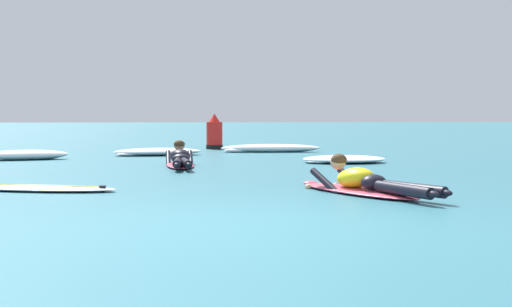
{
  "coord_description": "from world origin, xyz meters",
  "views": [
    {
      "loc": [
        -0.55,
        -6.48,
        1.04
      ],
      "look_at": [
        0.59,
        5.37,
        0.35
      ],
      "focal_mm": 49.61,
      "sensor_mm": 36.0,
      "label": 1
    }
  ],
  "objects_px": {
    "surfer_far": "(180,159)",
    "drifting_surfboard": "(40,188)",
    "surfer_near": "(364,184)",
    "channel_marker_buoy": "(214,135)"
  },
  "relations": [
    {
      "from": "surfer_far",
      "to": "drifting_surfboard",
      "type": "bearing_deg",
      "value": -114.66
    },
    {
      "from": "surfer_near",
      "to": "drifting_surfboard",
      "type": "xyz_separation_m",
      "value": [
        -4.19,
        0.82,
        -0.1
      ]
    },
    {
      "from": "surfer_far",
      "to": "drifting_surfboard",
      "type": "height_order",
      "value": "surfer_far"
    },
    {
      "from": "drifting_surfboard",
      "to": "channel_marker_buoy",
      "type": "height_order",
      "value": "channel_marker_buoy"
    },
    {
      "from": "drifting_surfboard",
      "to": "channel_marker_buoy",
      "type": "xyz_separation_m",
      "value": [
        2.72,
        10.62,
        0.37
      ]
    },
    {
      "from": "surfer_far",
      "to": "channel_marker_buoy",
      "type": "distance_m",
      "value": 6.72
    },
    {
      "from": "surfer_far",
      "to": "channel_marker_buoy",
      "type": "relative_size",
      "value": 2.49
    },
    {
      "from": "surfer_near",
      "to": "channel_marker_buoy",
      "type": "distance_m",
      "value": 11.54
    },
    {
      "from": "channel_marker_buoy",
      "to": "drifting_surfboard",
      "type": "bearing_deg",
      "value": -104.36
    },
    {
      "from": "drifting_surfboard",
      "to": "channel_marker_buoy",
      "type": "relative_size",
      "value": 2.21
    }
  ]
}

